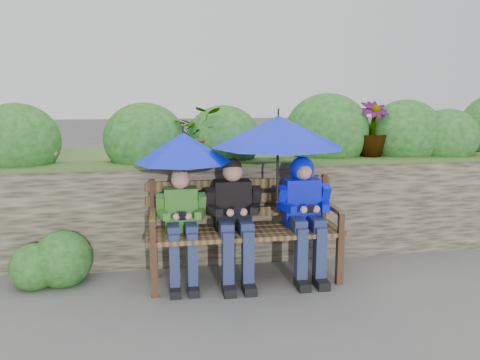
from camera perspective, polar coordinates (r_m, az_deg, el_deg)
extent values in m
plane|color=#565656|center=(4.30, 0.23, -12.80)|extent=(60.00, 60.00, 0.00)
cube|color=#363226|center=(4.84, -1.29, -3.87)|extent=(8.00, 0.40, 1.00)
cube|color=#305A1D|center=(4.74, -1.31, 2.11)|extent=(8.00, 0.42, 0.04)
cube|color=#305A1D|center=(6.00, -2.95, -1.27)|extent=(8.00, 2.00, 0.96)
ellipsoid|color=#1A4614|center=(5.02, -25.52, 4.28)|extent=(0.82, 0.66, 0.74)
ellipsoid|color=#1A4614|center=(4.82, -11.54, 4.87)|extent=(0.82, 0.66, 0.74)
ellipsoid|color=#1A4614|center=(4.91, -2.02, 5.03)|extent=(0.78, 0.62, 0.70)
ellipsoid|color=#1A4614|center=(5.27, 10.58, 5.77)|extent=(0.95, 0.76, 0.85)
ellipsoid|color=#1A4614|center=(5.58, 19.50, 5.31)|extent=(0.85, 0.68, 0.77)
ellipsoid|color=#1A4614|center=(5.72, 23.95, 4.72)|extent=(0.72, 0.58, 0.65)
sphere|color=pink|center=(4.89, -22.14, 3.26)|extent=(0.14, 0.14, 0.14)
sphere|color=pink|center=(4.91, 4.24, 4.03)|extent=(0.14, 0.14, 0.14)
sphere|color=pink|center=(5.46, 19.49, 4.09)|extent=(0.14, 0.14, 0.14)
imported|color=#1A4614|center=(4.77, -5.02, 5.65)|extent=(0.49, 0.42, 0.54)
imported|color=#1A4614|center=(5.26, 15.80, 6.01)|extent=(0.33, 0.33, 0.59)
sphere|color=#1A4614|center=(4.58, -20.79, -9.04)|extent=(0.52, 0.52, 0.52)
sphere|color=#1A4614|center=(4.60, -23.81, -9.71)|extent=(0.43, 0.43, 0.43)
cube|color=#41291B|center=(4.07, -10.44, -10.98)|extent=(0.06, 0.06, 0.44)
cube|color=#41291B|center=(4.49, -10.38, -8.95)|extent=(0.06, 0.06, 0.44)
cube|color=#41291B|center=(4.36, 12.04, -9.59)|extent=(0.06, 0.06, 0.44)
cube|color=#41291B|center=(4.75, 10.08, -7.85)|extent=(0.06, 0.06, 0.44)
cube|color=#47381F|center=(4.09, 1.13, -7.15)|extent=(1.76, 0.10, 0.04)
cube|color=#47381F|center=(4.21, 0.81, -6.64)|extent=(1.76, 0.10, 0.04)
cube|color=#47381F|center=(4.33, 0.50, -6.15)|extent=(1.76, 0.10, 0.04)
cube|color=#47381F|center=(4.45, 0.21, -5.69)|extent=(1.76, 0.10, 0.04)
cube|color=#41291B|center=(4.37, -10.57, -3.10)|extent=(0.05, 0.05, 0.49)
cube|color=#47381F|center=(4.15, -10.60, -4.26)|extent=(0.05, 0.46, 0.04)
cube|color=#41291B|center=(3.97, -10.60, -6.57)|extent=(0.05, 0.05, 0.22)
cube|color=#41291B|center=(4.64, 10.18, -2.31)|extent=(0.05, 0.05, 0.49)
cube|color=#47381F|center=(4.43, 11.21, -3.35)|extent=(0.05, 0.46, 0.04)
cube|color=#41291B|center=(4.26, 12.21, -5.44)|extent=(0.05, 0.05, 0.22)
cube|color=#47381F|center=(4.47, 0.10, -3.94)|extent=(1.76, 0.03, 0.09)
cube|color=#47381F|center=(4.43, 0.10, -2.22)|extent=(1.76, 0.03, 0.09)
cube|color=#47381F|center=(4.41, 0.10, -0.48)|extent=(1.76, 0.03, 0.09)
cube|color=#478A37|center=(4.24, -7.20, -3.54)|extent=(0.29, 0.17, 0.39)
sphere|color=tan|center=(4.17, -7.27, 0.01)|extent=(0.16, 0.16, 0.16)
sphere|color=tan|center=(4.17, -7.29, 0.42)|extent=(0.15, 0.15, 0.15)
cube|color=navy|center=(4.15, -8.14, -5.99)|extent=(0.10, 0.27, 0.10)
cube|color=navy|center=(4.10, -7.99, -10.09)|extent=(0.09, 0.09, 0.53)
cube|color=black|center=(4.14, -7.88, -13.34)|extent=(0.09, 0.19, 0.07)
cube|color=navy|center=(4.15, -6.00, -5.91)|extent=(0.10, 0.27, 0.10)
cube|color=navy|center=(4.10, -5.80, -10.01)|extent=(0.09, 0.09, 0.53)
cube|color=black|center=(4.14, -5.69, -13.25)|extent=(0.09, 0.19, 0.07)
cube|color=#478A37|center=(4.19, -9.71, -3.08)|extent=(0.07, 0.16, 0.22)
cube|color=#478A37|center=(4.09, -9.33, -4.25)|extent=(0.11, 0.18, 0.06)
sphere|color=tan|center=(4.02, -7.78, -4.47)|extent=(0.06, 0.06, 0.06)
cube|color=#478A37|center=(4.20, -4.67, -2.92)|extent=(0.07, 0.16, 0.22)
cube|color=#478A37|center=(4.10, -4.88, -4.10)|extent=(0.11, 0.18, 0.06)
sphere|color=tan|center=(4.02, -6.31, -4.42)|extent=(0.06, 0.06, 0.06)
cube|color=black|center=(4.01, -7.05, -4.36)|extent=(0.06, 0.07, 0.09)
cube|color=black|center=(4.28, -0.94, -2.98)|extent=(0.33, 0.19, 0.45)
sphere|color=tan|center=(4.20, -0.91, 1.02)|extent=(0.18, 0.18, 0.18)
sphere|color=black|center=(4.20, -0.93, 1.47)|extent=(0.18, 0.18, 0.18)
cube|color=navy|center=(4.16, -1.80, -5.73)|extent=(0.12, 0.31, 0.12)
cube|color=navy|center=(4.10, -1.48, -9.94)|extent=(0.10, 0.11, 0.54)
cube|color=black|center=(4.13, -1.35, -13.21)|extent=(0.11, 0.21, 0.08)
cube|color=navy|center=(4.19, 0.57, -5.62)|extent=(0.12, 0.31, 0.12)
cube|color=navy|center=(4.13, 0.95, -9.80)|extent=(0.10, 0.11, 0.54)
cube|color=black|center=(4.16, 1.10, -13.05)|extent=(0.11, 0.21, 0.08)
cube|color=black|center=(4.19, -3.66, -2.47)|extent=(0.08, 0.18, 0.25)
cube|color=black|center=(4.09, -3.06, -3.77)|extent=(0.12, 0.21, 0.07)
sphere|color=tan|center=(4.02, -1.20, -4.00)|extent=(0.07, 0.07, 0.07)
cube|color=black|center=(4.26, 1.93, -2.26)|extent=(0.08, 0.18, 0.25)
cube|color=black|center=(4.15, 1.88, -3.57)|extent=(0.12, 0.21, 0.07)
sphere|color=tan|center=(4.04, 0.44, -3.93)|extent=(0.07, 0.07, 0.07)
cube|color=black|center=(4.02, -0.35, -3.87)|extent=(0.06, 0.07, 0.09)
cube|color=#1318CF|center=(4.42, 7.49, -2.65)|extent=(0.33, 0.19, 0.44)
sphere|color=tan|center=(4.35, 7.66, 1.19)|extent=(0.18, 0.18, 0.18)
sphere|color=#1318CF|center=(4.37, 7.55, 1.38)|extent=(0.23, 0.23, 0.23)
sphere|color=tan|center=(4.31, 7.83, 0.96)|extent=(0.14, 0.14, 0.14)
cube|color=navy|center=(4.30, 6.94, -5.28)|extent=(0.12, 0.31, 0.12)
cube|color=navy|center=(4.24, 7.45, -9.33)|extent=(0.10, 0.11, 0.54)
cube|color=black|center=(4.27, 7.61, -12.50)|extent=(0.11, 0.21, 0.08)
cube|color=navy|center=(4.35, 9.13, -5.15)|extent=(0.12, 0.31, 0.12)
cube|color=navy|center=(4.29, 9.69, -9.15)|extent=(0.10, 0.11, 0.54)
cube|color=black|center=(4.32, 9.85, -12.27)|extent=(0.11, 0.21, 0.08)
cube|color=#1318CF|center=(4.31, 5.07, -2.17)|extent=(0.08, 0.18, 0.25)
cube|color=#1318CF|center=(4.22, 5.86, -3.41)|extent=(0.12, 0.20, 0.07)
sphere|color=tan|center=(4.17, 7.78, -3.61)|extent=(0.07, 0.07, 0.07)
cube|color=#1318CF|center=(4.43, 10.25, -1.95)|extent=(0.08, 0.18, 0.25)
cube|color=#1318CF|center=(4.32, 10.42, -3.18)|extent=(0.12, 0.20, 0.07)
sphere|color=tan|center=(4.20, 9.28, -3.53)|extent=(0.07, 0.07, 0.07)
cube|color=black|center=(4.17, 8.58, -3.47)|extent=(0.06, 0.07, 0.09)
cone|color=#0C1EF0|center=(4.09, -6.94, 3.95)|extent=(0.85, 0.85, 0.26)
cylinder|color=black|center=(4.08, -6.99, 6.20)|extent=(0.02, 0.02, 0.06)
cylinder|color=black|center=(4.13, -6.86, 0.37)|extent=(0.02, 0.02, 0.52)
sphere|color=black|center=(4.18, -6.78, -3.14)|extent=(0.04, 0.04, 0.04)
cone|color=#0C1EF0|center=(4.14, 4.67, 5.94)|extent=(1.19, 1.19, 0.28)
cylinder|color=black|center=(4.13, 4.70, 8.28)|extent=(0.02, 0.02, 0.06)
cylinder|color=black|center=(4.18, 4.60, 1.60)|extent=(0.02, 0.02, 0.63)
sphere|color=black|center=(4.24, 4.54, -2.63)|extent=(0.04, 0.04, 0.04)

